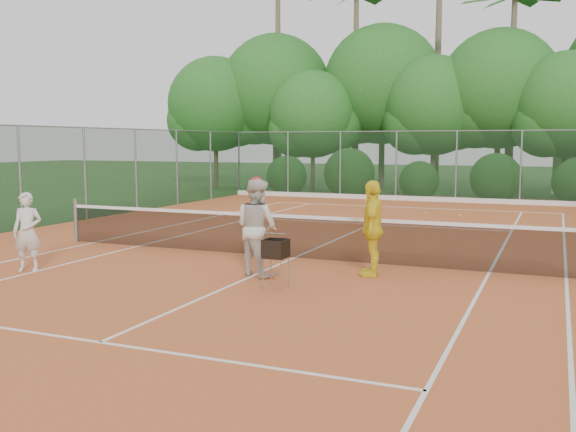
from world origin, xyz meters
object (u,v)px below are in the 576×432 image
object	(u,v)px
player_white	(27,232)
ball_hopper	(276,250)
player_center_grp	(257,227)
player_yellow	(372,228)

from	to	relation	value
player_white	ball_hopper	world-z (taller)	player_white
player_center_grp	ball_hopper	bearing A→B (deg)	-48.58
player_center_grp	ball_hopper	distance (m)	1.21
player_white	player_yellow	world-z (taller)	player_yellow
player_center_grp	player_yellow	size ratio (longest dim) A/B	1.03
player_center_grp	ball_hopper	world-z (taller)	player_center_grp
player_yellow	player_white	bearing A→B (deg)	-80.50
player_yellow	ball_hopper	xyz separation A→B (m)	(-1.24, -1.71, -0.22)
player_white	ball_hopper	bearing A→B (deg)	-16.77
player_yellow	ball_hopper	size ratio (longest dim) A/B	2.10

